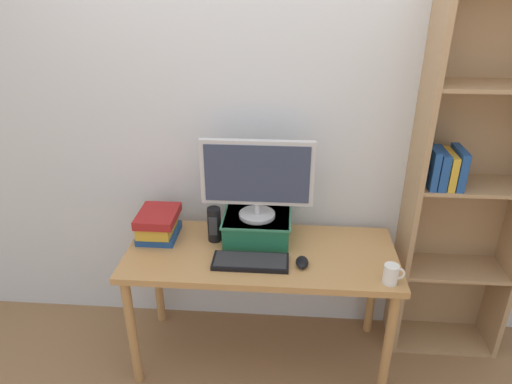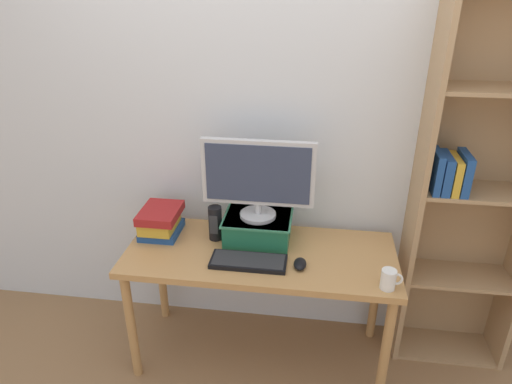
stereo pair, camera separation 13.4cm
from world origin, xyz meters
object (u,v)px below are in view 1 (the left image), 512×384
Objects in this scene: bookshelf_unit at (467,183)px; keyboard at (251,262)px; computer_monitor at (257,177)px; desk_speaker at (214,224)px; computer_mouse at (302,262)px; book_stack at (158,224)px; coffee_mug at (391,274)px; desk at (261,265)px; riser_box at (257,227)px.

bookshelf_unit is 5.38× the size of keyboard.
computer_monitor is 0.36m from desk_speaker.
bookshelf_unit is 0.97m from computer_mouse.
book_stack is (-0.53, 0.22, 0.07)m from keyboard.
coffee_mug is at bearing -27.92° from computer_monitor.
desk is at bearing -168.07° from bookshelf_unit.
bookshelf_unit is at bearing 11.93° from desk.
bookshelf_unit is at bearing 5.51° from desk_speaker.
bookshelf_unit is 20.27× the size of coffee_mug.
bookshelf_unit is 7.98× the size of book_stack.
coffee_mug is at bearing -19.81° from desk_speaker.
computer_monitor is at bearing 7.10° from desk_speaker.
desk is 0.61m from book_stack.
desk_speaker is (-0.48, 0.21, 0.08)m from computer_mouse.
keyboard reaches higher than desk.
desk is at bearing -20.45° from desk_speaker.
riser_box is 0.30m from computer_monitor.
computer_mouse is 0.53× the size of desk_speaker.
computer_monitor is 5.77× the size of coffee_mug.
computer_mouse is (0.25, -0.24, -0.06)m from riser_box.
desk is 3.86× the size of riser_box.
desk_speaker is (-1.33, -0.13, -0.24)m from bookshelf_unit.
computer_mouse is (0.26, 0.01, 0.01)m from keyboard.
desk_speaker is (-0.23, -0.03, -0.28)m from computer_monitor.
bookshelf_unit reaches higher than coffee_mug.
coffee_mug is 0.53× the size of desk_speaker.
keyboard is 0.58m from book_stack.
keyboard is at bearing -93.53° from computer_monitor.
riser_box reaches higher than keyboard.
bookshelf_unit is at bearing 5.09° from riser_box.
bookshelf_unit is 1.11m from computer_monitor.
book_stack is at bearing 169.93° from desk.
riser_box is at bearing 2.68° from book_stack.
bookshelf_unit reaches higher than desk_speaker.
computer_monitor is 0.62m from book_stack.
bookshelf_unit reaches higher than keyboard.
bookshelf_unit is 0.69m from coffee_mug.
desk_speaker reaches higher than keyboard.
computer_monitor is at bearing 136.04° from computer_mouse.
coffee_mug is (1.21, -0.33, -0.03)m from book_stack.
book_stack is (-0.79, 0.21, 0.06)m from computer_mouse.
desk_speaker reaches higher than desk.
riser_box is 0.55m from book_stack.
bookshelf_unit reaches higher than desk.
riser_box is at bearing 103.43° from desk.
bookshelf_unit is 1.67m from book_stack.
computer_mouse is 0.40× the size of book_stack.
desk is 0.48m from computer_monitor.
computer_monitor reaches higher than keyboard.
computer_mouse is 0.43m from coffee_mug.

